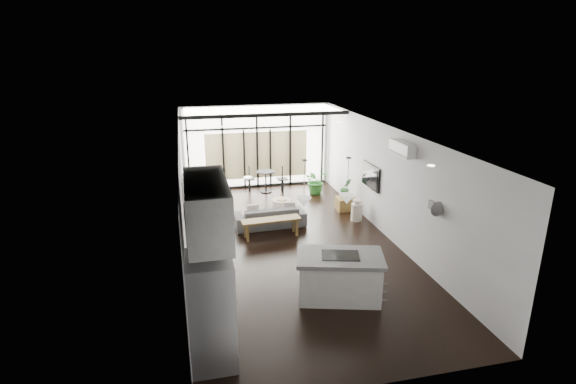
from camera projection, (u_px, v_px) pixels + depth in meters
name	position (u px, v px, depth m)	size (l,w,h in m)	color
floor	(291.00, 244.00, 11.06)	(5.00, 10.00, 0.00)	black
ceiling	(291.00, 131.00, 10.20)	(5.00, 10.00, 0.00)	silver
wall_left	(183.00, 197.00, 10.09)	(0.02, 10.00, 2.80)	silver
wall_right	(388.00, 183.00, 11.17)	(0.02, 10.00, 2.80)	silver
wall_back	(257.00, 146.00, 15.26)	(5.00, 0.02, 2.80)	silver
wall_front	(378.00, 300.00, 6.00)	(5.00, 0.02, 2.80)	silver
glazing	(257.00, 147.00, 15.15)	(5.00, 0.20, 2.80)	black
skylight	(261.00, 110.00, 13.91)	(4.70, 1.90, 0.06)	silver
neighbour_building	(257.00, 155.00, 15.31)	(3.50, 0.02, 1.60)	beige
island	(340.00, 277.00, 8.57)	(1.63, 0.97, 0.89)	white
cooktop	(340.00, 255.00, 8.43)	(0.70, 0.47, 0.01)	black
fridge	(211.00, 311.00, 6.69)	(0.68, 0.85, 1.75)	#9B9CA0
appliance_column	(206.00, 270.00, 7.42)	(0.57, 0.60, 2.22)	white
upper_cabinets	(207.00, 209.00, 6.63)	(0.62, 1.75, 0.86)	white
pendant_left	(304.00, 202.00, 7.90)	(0.26, 0.26, 0.18)	silver
pendant_right	(347.00, 199.00, 8.07)	(0.26, 0.26, 0.18)	silver
sofa	(270.00, 213.00, 12.07)	(1.90, 0.55, 0.74)	#505052
console_bench	(271.00, 228.00, 11.41)	(1.51, 0.38, 0.48)	brown
pouf	(282.00, 207.00, 12.97)	(0.54, 0.54, 0.44)	beige
crate	(345.00, 204.00, 13.33)	(0.50, 0.50, 0.38)	brown
plant_tall	(316.00, 184.00, 14.76)	(0.78, 0.87, 0.68)	#296E27
plant_crate	(346.00, 193.00, 13.23)	(0.33, 0.60, 0.27)	#296E27
milk_can	(357.00, 210.00, 12.46)	(0.31, 0.31, 0.61)	beige
bistro_set	(266.00, 182.00, 14.92)	(1.37, 0.55, 0.66)	black
tv	(371.00, 176.00, 12.12)	(0.05, 1.10, 0.65)	black
ac_unit	(402.00, 149.00, 10.08)	(0.22, 0.90, 0.30)	white
framed_art	(184.00, 198.00, 9.59)	(0.04, 0.70, 0.90)	black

